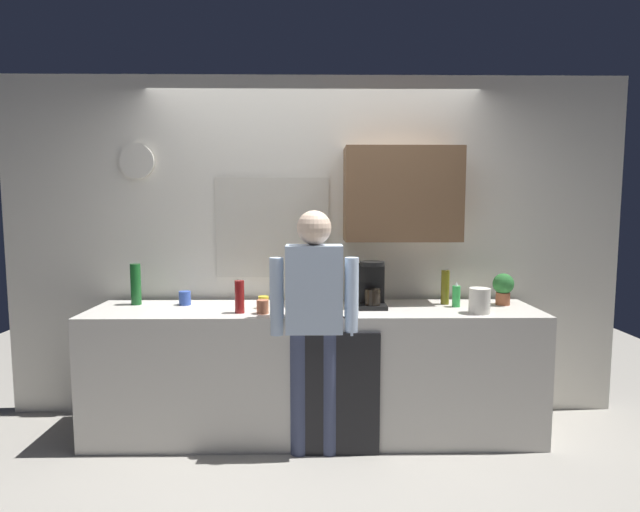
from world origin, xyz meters
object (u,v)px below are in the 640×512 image
object	(u,v)px
person_at_sink	(314,312)
storage_canister	(479,301)
cup_yellow_cup	(263,302)
mixing_bowl	(316,307)
bottle_green_wine	(136,284)
bottle_red_vinegar	(240,297)
cup_terracotta_mug	(263,307)
potted_plant	(503,287)
bottle_olive_oil	(445,287)
cup_blue_mug	(185,298)
coffee_maker	(372,287)
dish_soap	(456,296)
bottle_clear_soda	(327,284)

from	to	relation	value
person_at_sink	storage_canister	bearing A→B (deg)	-4.78
cup_yellow_cup	mixing_bowl	xyz separation A→B (m)	(0.37, -0.16, -0.00)
bottle_green_wine	person_at_sink	distance (m)	1.38
bottle_red_vinegar	mixing_bowl	distance (m)	0.52
cup_terracotta_mug	potted_plant	world-z (taller)	potted_plant
bottle_red_vinegar	bottle_olive_oil	bearing A→B (deg)	10.87
cup_blue_mug	coffee_maker	bearing A→B (deg)	-4.46
storage_canister	cup_yellow_cup	bearing A→B (deg)	172.84
bottle_green_wine	dish_soap	bearing A→B (deg)	-2.77
bottle_clear_soda	dish_soap	world-z (taller)	bottle_clear_soda
mixing_bowl	potted_plant	distance (m)	1.39
mixing_bowl	storage_canister	world-z (taller)	storage_canister
coffee_maker	cup_terracotta_mug	size ratio (longest dim) A/B	3.59
bottle_clear_soda	potted_plant	bearing A→B (deg)	-4.88
storage_canister	cup_blue_mug	bearing A→B (deg)	171.45
bottle_green_wine	cup_terracotta_mug	distance (m)	1.01
bottle_clear_soda	storage_canister	xyz separation A→B (m)	(1.02, -0.39, -0.05)
dish_soap	person_at_sink	distance (m)	1.07
cup_terracotta_mug	person_at_sink	world-z (taller)	person_at_sink
coffee_maker	mixing_bowl	bearing A→B (deg)	-155.43
mixing_bowl	person_at_sink	xyz separation A→B (m)	(-0.01, -0.15, -0.00)
mixing_bowl	dish_soap	size ratio (longest dim) A/B	1.22
bottle_red_vinegar	cup_yellow_cup	bearing A→B (deg)	46.50
bottle_red_vinegar	storage_canister	bearing A→B (deg)	-1.11
coffee_maker	bottle_olive_oil	bearing A→B (deg)	11.15
bottle_red_vinegar	cup_yellow_cup	world-z (taller)	bottle_red_vinegar
bottle_green_wine	cup_yellow_cup	size ratio (longest dim) A/B	3.53
bottle_red_vinegar	dish_soap	size ratio (longest dim) A/B	1.22
dish_soap	cup_terracotta_mug	bearing A→B (deg)	-171.24
bottle_olive_oil	cup_yellow_cup	xyz separation A→B (m)	(-1.31, -0.13, -0.08)
bottle_green_wine	mixing_bowl	distance (m)	1.35
cup_yellow_cup	coffee_maker	bearing A→B (deg)	1.42
bottle_red_vinegar	potted_plant	xyz separation A→B (m)	(1.87, 0.25, 0.02)
cup_blue_mug	dish_soap	bearing A→B (deg)	-2.67
potted_plant	cup_yellow_cup	bearing A→B (deg)	-176.78
bottle_red_vinegar	cup_blue_mug	bearing A→B (deg)	147.70
cup_yellow_cup	potted_plant	xyz separation A→B (m)	(1.73, 0.10, 0.09)
storage_canister	person_at_sink	distance (m)	1.12
cup_blue_mug	person_at_sink	size ratio (longest dim) A/B	0.06
person_at_sink	cup_blue_mug	bearing A→B (deg)	144.04
bottle_olive_oil	person_at_sink	world-z (taller)	person_at_sink
bottle_clear_soda	bottle_olive_oil	world-z (taller)	bottle_clear_soda
storage_canister	potted_plant	bearing A→B (deg)	46.71
mixing_bowl	person_at_sink	size ratio (longest dim) A/B	0.14
bottle_olive_oil	bottle_green_wine	size ratio (longest dim) A/B	0.83
cup_yellow_cup	mixing_bowl	bearing A→B (deg)	-23.59
bottle_green_wine	cup_terracotta_mug	world-z (taller)	bottle_green_wine
dish_soap	bottle_clear_soda	bearing A→B (deg)	169.31
bottle_clear_soda	storage_canister	distance (m)	1.09
bottle_olive_oil	person_at_sink	size ratio (longest dim) A/B	0.16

